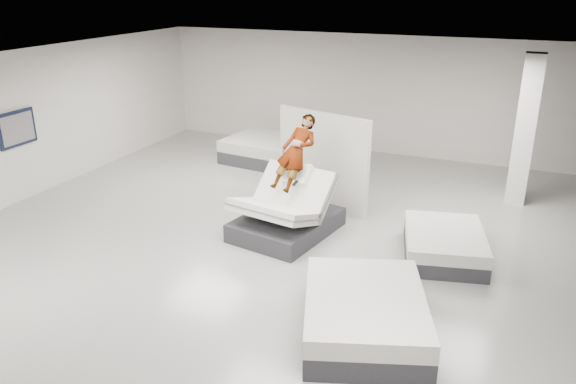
{
  "coord_description": "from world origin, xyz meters",
  "views": [
    {
      "loc": [
        3.88,
        -7.92,
        4.61
      ],
      "look_at": [
        0.22,
        0.72,
        1.0
      ],
      "focal_mm": 35.0,
      "sensor_mm": 36.0,
      "label": 1
    }
  ],
  "objects_px": {
    "hero_bed": "(286,214)",
    "person": "(296,167)",
    "remote": "(295,183)",
    "divider_panel": "(323,160)",
    "column": "(525,131)",
    "wall_poster": "(17,129)",
    "flat_bed_right_near": "(365,314)",
    "flat_bed_right_far": "(444,244)",
    "flat_bed_left_far": "(271,151)"
  },
  "relations": [
    {
      "from": "flat_bed_left_far",
      "to": "wall_poster",
      "type": "distance_m",
      "value": 6.06
    },
    {
      "from": "flat_bed_right_far",
      "to": "wall_poster",
      "type": "relative_size",
      "value": 2.12
    },
    {
      "from": "divider_panel",
      "to": "flat_bed_right_far",
      "type": "xyz_separation_m",
      "value": [
        2.76,
        -1.39,
        -0.78
      ]
    },
    {
      "from": "person",
      "to": "column",
      "type": "bearing_deg",
      "value": 49.07
    },
    {
      "from": "hero_bed",
      "to": "flat_bed_left_far",
      "type": "relative_size",
      "value": 0.91
    },
    {
      "from": "flat_bed_right_far",
      "to": "flat_bed_right_near",
      "type": "height_order",
      "value": "flat_bed_right_near"
    },
    {
      "from": "divider_panel",
      "to": "wall_poster",
      "type": "relative_size",
      "value": 2.37
    },
    {
      "from": "remote",
      "to": "divider_panel",
      "type": "xyz_separation_m",
      "value": [
        -0.06,
        1.65,
        -0.06
      ]
    },
    {
      "from": "flat_bed_left_far",
      "to": "column",
      "type": "relative_size",
      "value": 0.76
    },
    {
      "from": "divider_panel",
      "to": "wall_poster",
      "type": "bearing_deg",
      "value": -143.32
    },
    {
      "from": "flat_bed_right_far",
      "to": "column",
      "type": "xyz_separation_m",
      "value": [
        1.04,
        3.24,
        1.36
      ]
    },
    {
      "from": "column",
      "to": "wall_poster",
      "type": "distance_m",
      "value": 10.71
    },
    {
      "from": "wall_poster",
      "to": "divider_panel",
      "type": "bearing_deg",
      "value": 19.33
    },
    {
      "from": "flat_bed_left_far",
      "to": "column",
      "type": "height_order",
      "value": "column"
    },
    {
      "from": "remote",
      "to": "wall_poster",
      "type": "height_order",
      "value": "wall_poster"
    },
    {
      "from": "hero_bed",
      "to": "flat_bed_left_far",
      "type": "bearing_deg",
      "value": 118.35
    },
    {
      "from": "hero_bed",
      "to": "flat_bed_left_far",
      "type": "height_order",
      "value": "hero_bed"
    },
    {
      "from": "flat_bed_right_near",
      "to": "remote",
      "type": "bearing_deg",
      "value": 129.48
    },
    {
      "from": "hero_bed",
      "to": "person",
      "type": "bearing_deg",
      "value": 79.51
    },
    {
      "from": "hero_bed",
      "to": "wall_poster",
      "type": "relative_size",
      "value": 2.35
    },
    {
      "from": "flat_bed_right_far",
      "to": "hero_bed",
      "type": "bearing_deg",
      "value": -176.18
    },
    {
      "from": "person",
      "to": "column",
      "type": "relative_size",
      "value": 0.49
    },
    {
      "from": "divider_panel",
      "to": "wall_poster",
      "type": "xyz_separation_m",
      "value": [
        -6.13,
        -2.15,
        0.58
      ]
    },
    {
      "from": "column",
      "to": "flat_bed_right_near",
      "type": "bearing_deg",
      "value": -105.95
    },
    {
      "from": "divider_panel",
      "to": "remote",
      "type": "bearing_deg",
      "value": -70.74
    },
    {
      "from": "remote",
      "to": "flat_bed_left_far",
      "type": "height_order",
      "value": "remote"
    },
    {
      "from": "person",
      "to": "wall_poster",
      "type": "bearing_deg",
      "value": -161.15
    },
    {
      "from": "divider_panel",
      "to": "flat_bed_right_far",
      "type": "relative_size",
      "value": 1.12
    },
    {
      "from": "divider_panel",
      "to": "flat_bed_right_near",
      "type": "xyz_separation_m",
      "value": [
        2.1,
        -4.13,
        -0.73
      ]
    },
    {
      "from": "divider_panel",
      "to": "wall_poster",
      "type": "height_order",
      "value": "divider_panel"
    },
    {
      "from": "flat_bed_left_far",
      "to": "flat_bed_right_near",
      "type": "bearing_deg",
      "value": -55.94
    },
    {
      "from": "flat_bed_right_near",
      "to": "flat_bed_left_far",
      "type": "distance_m",
      "value": 7.82
    },
    {
      "from": "flat_bed_right_near",
      "to": "wall_poster",
      "type": "distance_m",
      "value": 8.56
    },
    {
      "from": "person",
      "to": "wall_poster",
      "type": "relative_size",
      "value": 1.64
    },
    {
      "from": "remote",
      "to": "flat_bed_right_far",
      "type": "height_order",
      "value": "remote"
    },
    {
      "from": "divider_panel",
      "to": "flat_bed_right_near",
      "type": "bearing_deg",
      "value": -45.71
    },
    {
      "from": "hero_bed",
      "to": "flat_bed_right_far",
      "type": "height_order",
      "value": "hero_bed"
    },
    {
      "from": "hero_bed",
      "to": "remote",
      "type": "height_order",
      "value": "hero_bed"
    },
    {
      "from": "flat_bed_right_near",
      "to": "column",
      "type": "bearing_deg",
      "value": 74.05
    },
    {
      "from": "remote",
      "to": "flat_bed_left_far",
      "type": "bearing_deg",
      "value": 130.81
    },
    {
      "from": "hero_bed",
      "to": "divider_panel",
      "type": "xyz_separation_m",
      "value": [
        0.16,
        1.59,
        0.62
      ]
    },
    {
      "from": "remote",
      "to": "flat_bed_right_near",
      "type": "height_order",
      "value": "remote"
    },
    {
      "from": "hero_bed",
      "to": "flat_bed_right_far",
      "type": "distance_m",
      "value": 2.93
    },
    {
      "from": "flat_bed_right_far",
      "to": "flat_bed_left_far",
      "type": "distance_m",
      "value": 6.29
    },
    {
      "from": "remote",
      "to": "hero_bed",
      "type": "bearing_deg",
      "value": 174.86
    },
    {
      "from": "flat_bed_right_far",
      "to": "wall_poster",
      "type": "xyz_separation_m",
      "value": [
        -8.89,
        -0.76,
        1.36
      ]
    },
    {
      "from": "divider_panel",
      "to": "flat_bed_left_far",
      "type": "height_order",
      "value": "divider_panel"
    },
    {
      "from": "column",
      "to": "remote",
      "type": "bearing_deg",
      "value": -137.0
    },
    {
      "from": "person",
      "to": "divider_panel",
      "type": "height_order",
      "value": "divider_panel"
    },
    {
      "from": "person",
      "to": "flat_bed_right_near",
      "type": "xyz_separation_m",
      "value": [
        2.2,
        -2.86,
        -0.95
      ]
    }
  ]
}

